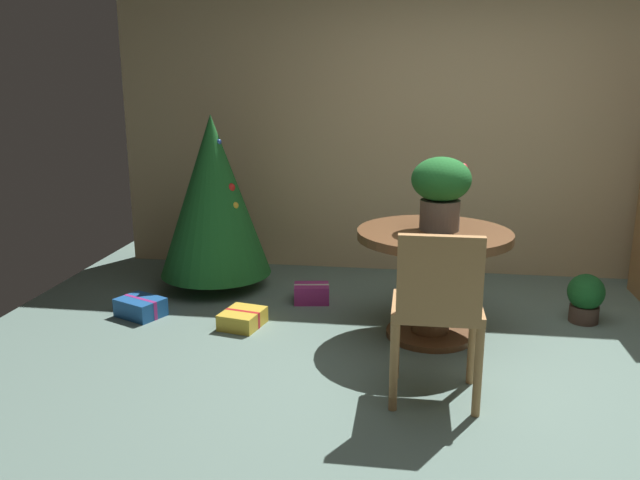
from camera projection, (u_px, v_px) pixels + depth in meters
name	position (u px, v px, depth m)	size (l,w,h in m)	color
ground_plane	(477.00, 382.00, 3.61)	(6.60, 6.60, 0.00)	slate
back_wall_panel	(463.00, 123.00, 5.40)	(6.00, 0.10, 2.60)	tan
round_dining_table	(433.00, 266.00, 4.14)	(0.99, 0.99, 0.72)	brown
flower_vase	(441.00, 188.00, 4.04)	(0.38, 0.38, 0.47)	#665B51
wooden_chair_near	(438.00, 304.00, 3.26)	(0.46, 0.41, 0.94)	#B27F4C
holiday_tree	(214.00, 196.00, 5.07)	(0.89, 0.89, 1.40)	brown
gift_box_blue	(141.00, 307.00, 4.61)	(0.38, 0.35, 0.13)	#1E569E
gift_box_purple	(312.00, 293.00, 4.89)	(0.29, 0.23, 0.14)	#9E287A
gift_box_gold	(243.00, 319.00, 4.42)	(0.31, 0.34, 0.11)	gold
potted_plant	(586.00, 297.00, 4.47)	(0.25, 0.25, 0.35)	#4C382D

